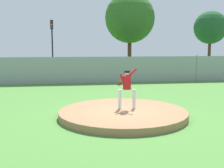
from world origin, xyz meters
The scene contains 12 objects.
ground_plane centered at (0.00, 6.00, 0.00)m, with size 80.00×80.00×0.00m, color #4C8438.
asphalt_strip centered at (0.00, 14.50, 0.00)m, with size 44.00×7.00×0.01m, color #2B2B2D.
pitchers_mound centered at (0.00, 0.00, 0.13)m, with size 5.00×5.00×0.26m, color #99704C.
pitcher_youth centered at (0.20, 0.26, 1.20)m, with size 0.80×0.32×1.63m.
baseball centered at (-0.10, -0.47, 0.29)m, with size 0.07×0.07×0.07m, color white.
chainlink_fence centered at (0.00, 10.00, 0.97)m, with size 38.42×0.07×2.03m.
parked_car_silver centered at (8.28, 14.33, 0.76)m, with size 1.96×4.11×1.59m.
parked_car_champagne centered at (-4.65, 14.76, 0.75)m, with size 1.86×4.48×1.55m.
traffic_cone_orange centered at (-1.48, 17.16, 0.26)m, with size 0.40×0.40×0.55m.
traffic_light_near centered at (-3.77, 18.99, 3.58)m, with size 0.28×0.46×5.28m.
tree_leaning_west centered at (5.02, 22.43, 5.90)m, with size 5.83×5.83×8.83m.
tree_slender_far centered at (15.69, 23.48, 4.97)m, with size 4.16×4.16×7.07m.
Camera 1 is at (-2.01, -10.57, 2.78)m, focal length 45.15 mm.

